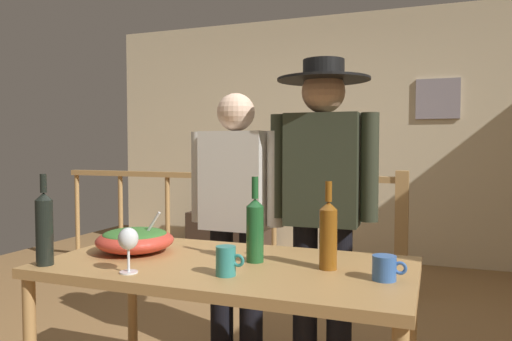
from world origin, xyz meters
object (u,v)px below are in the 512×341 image
salad_bowl (135,239)px  wine_bottle_green (255,228)px  person_standing_right (323,190)px  wine_glass (128,241)px  flat_screen_tv (228,190)px  person_standing_left (236,208)px  tv_console (230,234)px  wine_bottle_amber (328,234)px  wine_bottle_dark (44,227)px  mug_blue (385,268)px  serving_table (227,279)px  stair_railing (268,212)px  mug_teal (226,261)px  framed_picture (438,99)px

salad_bowl → wine_bottle_green: wine_bottle_green is taller
person_standing_right → wine_glass: bearing=59.3°
salad_bowl → flat_screen_tv: bearing=106.3°
flat_screen_tv → person_standing_left: 2.63m
tv_console → wine_bottle_amber: wine_bottle_amber is taller
tv_console → wine_bottle_dark: 3.51m
salad_bowl → mug_blue: 1.09m
serving_table → wine_bottle_amber: wine_bottle_amber is taller
stair_railing → wine_bottle_green: size_ratio=9.39×
wine_bottle_amber → wine_bottle_green: size_ratio=0.97×
stair_railing → flat_screen_tv: 1.18m
wine_bottle_amber → tv_console: bearing=119.9°
wine_bottle_amber → person_standing_right: size_ratio=0.20×
mug_teal → salad_bowl: bearing=158.8°
wine_bottle_green → wine_bottle_dark: wine_bottle_dark is taller
salad_bowl → wine_bottle_amber: size_ratio=1.01×
salad_bowl → wine_bottle_dark: (-0.20, -0.32, 0.09)m
stair_railing → serving_table: stair_railing is taller
framed_picture → wine_bottle_dark: 4.02m
tv_console → serving_table: bearing=-66.5°
framed_picture → salad_bowl: size_ratio=1.23×
flat_screen_tv → serving_table: flat_screen_tv is taller
serving_table → wine_bottle_amber: size_ratio=4.37×
flat_screen_tv → wine_bottle_dark: size_ratio=1.47×
wine_bottle_dark → mug_blue: 1.31m
wine_glass → wine_bottle_green: wine_bottle_green is taller
person_standing_left → flat_screen_tv: bearing=-63.3°
serving_table → salad_bowl: salad_bowl is taller
flat_screen_tv → wine_bottle_green: 3.34m
mug_teal → wine_glass: bearing=-165.2°
serving_table → wine_bottle_amber: (0.41, 0.04, 0.21)m
serving_table → framed_picture: bearing=76.7°
wine_bottle_dark → mug_blue: size_ratio=3.03×
wine_bottle_dark → person_standing_right: (0.90, 0.96, 0.09)m
stair_railing → wine_bottle_dark: 2.47m
framed_picture → stair_railing: bearing=-138.5°
person_standing_left → wine_bottle_dark: bearing=68.4°
framed_picture → tv_console: 2.60m
tv_console → wine_bottle_green: 3.42m
wine_bottle_amber → wine_bottle_green: (-0.30, 0.01, 0.00)m
wine_bottle_amber → person_standing_left: 0.90m
wine_glass → wine_bottle_dark: bearing=-177.6°
flat_screen_tv → wine_bottle_dark: bearing=-78.5°
wine_bottle_amber → wine_bottle_dark: size_ratio=0.93×
stair_railing → tv_console: 1.27m
wine_glass → wine_bottle_amber: 0.75m
tv_console → person_standing_right: (1.59, -2.42, 0.75)m
flat_screen_tv → wine_bottle_amber: wine_bottle_amber is taller
person_standing_right → stair_railing: bearing=-63.3°
framed_picture → mug_teal: framed_picture is taller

